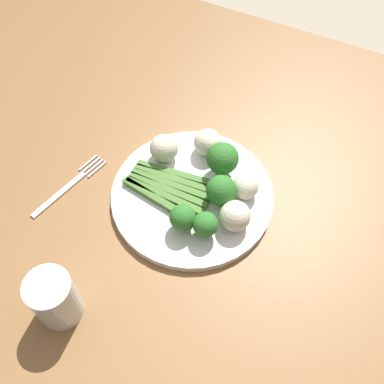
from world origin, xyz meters
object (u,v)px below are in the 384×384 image
cauliflower_front_left (164,148)px  cauliflower_front (207,142)px  broccoli_back (223,159)px  cauliflower_near_fork (246,186)px  dining_table (187,193)px  asparagus_bundle (168,188)px  plate (192,196)px  water_glass (54,299)px  broccoli_right (221,190)px  fork (70,186)px  cauliflower_mid (235,216)px  broccoli_near_center (205,225)px  broccoli_left (183,218)px

cauliflower_front_left → cauliflower_front: 0.08m
broccoli_back → cauliflower_near_fork: broccoli_back is taller
dining_table → cauliflower_near_fork: size_ratio=31.85×
asparagus_bundle → dining_table: bearing=87.3°
broccoli_back → asparagus_bundle: bearing=-132.8°
plate → water_glass: bearing=-108.9°
asparagus_bundle → water_glass: (-0.05, -0.26, 0.03)m
broccoli_right → cauliflower_front_left: (-0.13, 0.05, -0.01)m
dining_table → cauliflower_front_left: 0.14m
cauliflower_front_left → water_glass: water_glass is taller
fork → broccoli_right: bearing=-58.8°
cauliflower_front → cauliflower_mid: 0.16m
broccoli_near_center → broccoli_back: 0.13m
cauliflower_near_fork → fork: 0.31m
fork → dining_table: bearing=-37.9°
plate → water_glass: 0.29m
broccoli_back → fork: broccoli_back is taller
plate → cauliflower_mid: 0.10m
broccoli_left → cauliflower_front_left: bearing=129.1°
plate → asparagus_bundle: asparagus_bundle is taller
fork → broccoli_back: bearing=-45.5°
asparagus_bundle → cauliflower_front_left: (-0.04, 0.06, 0.02)m
broccoli_right → broccoli_left: bearing=-116.8°
cauliflower_front → fork: size_ratio=0.30×
asparagus_bundle → fork: asparagus_bundle is taller
fork → water_glass: water_glass is taller
cauliflower_near_fork → cauliflower_front_left: bearing=176.1°
broccoli_left → water_glass: size_ratio=0.55×
broccoli_left → water_glass: 0.23m
cauliflower_front_left → fork: (-0.13, -0.12, -0.04)m
broccoli_left → broccoli_back: bearing=84.3°
broccoli_right → asparagus_bundle: bearing=-170.4°
asparagus_bundle → broccoli_near_center: 0.11m
cauliflower_mid → cauliflower_front_left: bearing=156.3°
broccoli_right → cauliflower_front: bearing=126.1°
broccoli_near_center → cauliflower_mid: size_ratio=0.99×
dining_table → asparagus_bundle: size_ratio=9.43×
water_glass → cauliflower_front: bearing=78.2°
cauliflower_front_left → cauliflower_near_fork: cauliflower_front_left is taller
broccoli_right → broccoli_left: broccoli_right is taller
plate → broccoli_near_center: bearing=-49.2°
cauliflower_near_fork → fork: (-0.29, -0.11, -0.04)m
dining_table → cauliflower_near_fork: (0.12, -0.02, 0.13)m
asparagus_bundle → cauliflower_front: size_ratio=3.11×
plate → fork: plate is taller
broccoli_right → broccoli_back: size_ratio=0.91×
cauliflower_mid → fork: size_ratio=0.32×
dining_table → fork: fork is taller
broccoli_near_center → cauliflower_front: bearing=113.5°
cauliflower_near_fork → cauliflower_front: bearing=149.6°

